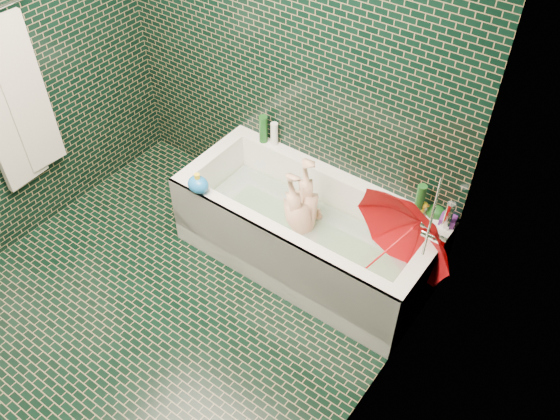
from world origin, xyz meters
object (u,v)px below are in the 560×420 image
Objects in this scene: bath_toy at (198,184)px; rubber_duck at (419,208)px; child at (304,226)px; umbrella at (389,249)px; bathtub at (305,239)px.

rubber_duck is at bearing 10.99° from bath_toy.
child is 0.76m from rubber_duck.
child is 1.39× the size of umbrella.
umbrella reaches higher than rubber_duck.
bathtub reaches higher than child.
rubber_duck is 0.67× the size of bath_toy.
bath_toy is at bearing -151.76° from bathtub.
umbrella reaches higher than bath_toy.
bath_toy is (-0.59, -0.34, 0.30)m from child.
bath_toy is (-0.61, -0.33, 0.40)m from bathtub.
child is 7.94× the size of rubber_duck.
bath_toy is at bearing -173.77° from rubber_duck.
bath_toy is at bearing -56.02° from child.
bathtub is 9.84× the size of bath_toy.
umbrella is 1.25m from bath_toy.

